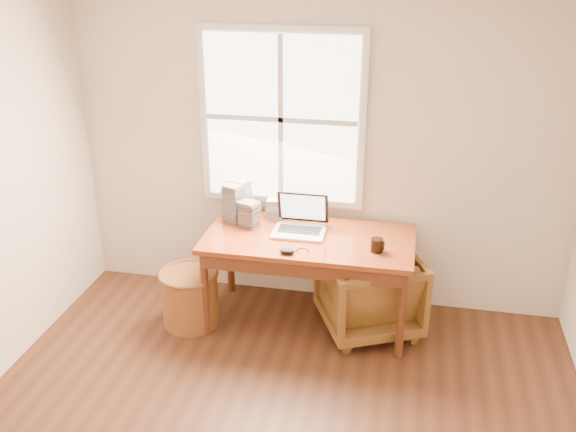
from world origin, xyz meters
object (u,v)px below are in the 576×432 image
object	(u,v)px
armchair	(369,291)
wicker_stool	(190,298)
laptop	(299,214)
cd_stack_a	(239,198)
coffee_mug	(377,245)
desk	(309,239)

from	to	relation	value
armchair	wicker_stool	size ratio (longest dim) A/B	1.63
armchair	wicker_stool	bearing A→B (deg)	-15.99
laptop	cd_stack_a	size ratio (longest dim) A/B	1.49
armchair	coffee_mug	bearing A→B (deg)	82.32
armchair	laptop	size ratio (longest dim) A/B	1.56
cd_stack_a	laptop	bearing A→B (deg)	-24.90
wicker_stool	cd_stack_a	bearing A→B (deg)	60.22
laptop	coffee_mug	world-z (taller)	laptop
desk	wicker_stool	size ratio (longest dim) A/B	3.60
desk	armchair	distance (m)	0.62
armchair	cd_stack_a	xyz separation A→B (m)	(-1.11, 0.28, 0.58)
desk	laptop	distance (m)	0.21
armchair	coffee_mug	world-z (taller)	coffee_mug
armchair	desk	bearing A→B (deg)	-24.79
wicker_stool	laptop	bearing A→B (deg)	16.80
wicker_stool	cd_stack_a	size ratio (longest dim) A/B	1.42
wicker_stool	coffee_mug	xyz separation A→B (m)	(1.44, 0.07, 0.58)
armchair	laptop	distance (m)	0.82
coffee_mug	cd_stack_a	distance (m)	1.23
wicker_stool	laptop	world-z (taller)	laptop
armchair	wicker_stool	distance (m)	1.41
cd_stack_a	coffee_mug	bearing A→B (deg)	-20.39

